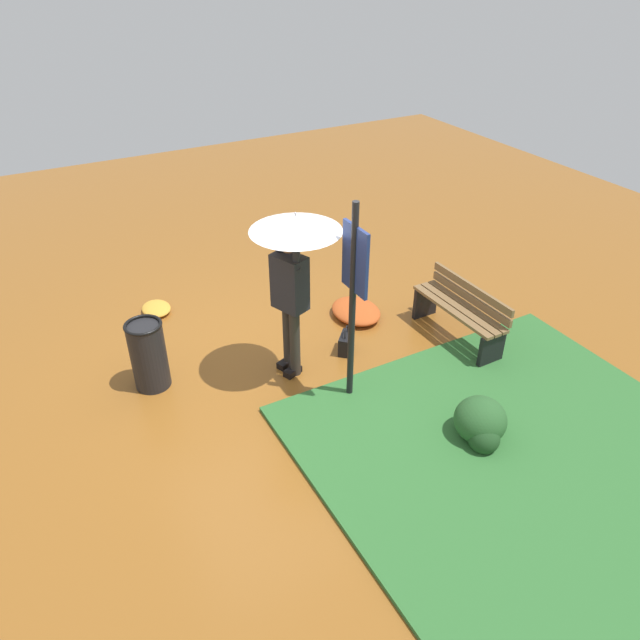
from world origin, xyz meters
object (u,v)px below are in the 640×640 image
info_sign_post (354,283)px  handbag (346,343)px  park_bench (460,311)px  trash_bin (148,355)px  person_with_umbrella (293,254)px

info_sign_post → handbag: 1.57m
park_bench → trash_bin: size_ratio=1.68×
person_with_umbrella → info_sign_post: info_sign_post is taller
person_with_umbrella → park_bench: 2.45m
person_with_umbrella → park_bench: (0.34, 2.14, -1.15)m
person_with_umbrella → handbag: (-0.09, 0.74, -1.42)m
info_sign_post → handbag: (-0.75, 0.39, -1.32)m
info_sign_post → handbag: info_sign_post is taller
handbag → trash_bin: size_ratio=0.44×
info_sign_post → park_bench: 2.10m
park_bench → trash_bin: trash_bin is taller
handbag → info_sign_post: bearing=-27.5°
info_sign_post → handbag: size_ratio=6.22×
info_sign_post → person_with_umbrella: bearing=-152.5°
person_with_umbrella → trash_bin: (-0.59, -1.54, -1.13)m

